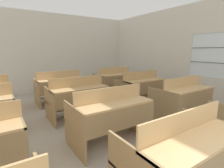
# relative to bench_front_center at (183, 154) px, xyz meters

# --- Properties ---
(wall_back) EXTENTS (6.62, 0.06, 2.89)m
(wall_back) POSITION_rel_bench_front_center_xyz_m (0.16, 5.90, 0.96)
(wall_back) COLOR beige
(wall_back) RESTS_ON ground_plane
(wall_right_with_window) EXTENTS (0.06, 7.18, 2.89)m
(wall_right_with_window) POSITION_rel_bench_front_center_xyz_m (3.44, 2.34, 0.96)
(wall_right_with_window) COLOR beige
(wall_right_with_window) RESTS_ON ground_plane
(bench_front_center) EXTENTS (1.26, 0.81, 0.95)m
(bench_front_center) POSITION_rel_bench_front_center_xyz_m (0.00, 0.00, 0.00)
(bench_front_center) COLOR #97794F
(bench_front_center) RESTS_ON ground_plane
(bench_second_center) EXTENTS (1.26, 0.81, 0.95)m
(bench_second_center) POSITION_rel_bench_front_center_xyz_m (-0.03, 1.34, 0.00)
(bench_second_center) COLOR #98794F
(bench_second_center) RESTS_ON ground_plane
(bench_second_right) EXTENTS (1.26, 0.81, 0.95)m
(bench_second_right) POSITION_rel_bench_front_center_xyz_m (1.90, 1.34, 0.00)
(bench_second_right) COLOR #9A7C51
(bench_second_right) RESTS_ON ground_plane
(bench_third_center) EXTENTS (1.26, 0.81, 0.95)m
(bench_third_center) POSITION_rel_bench_front_center_xyz_m (-0.03, 2.69, 0.00)
(bench_third_center) COLOR olive
(bench_third_center) RESTS_ON ground_plane
(bench_third_right) EXTENTS (1.26, 0.81, 0.95)m
(bench_third_right) POSITION_rel_bench_front_center_xyz_m (1.89, 2.68, 0.00)
(bench_third_right) COLOR olive
(bench_third_right) RESTS_ON ground_plane
(bench_back_center) EXTENTS (1.26, 0.81, 0.95)m
(bench_back_center) POSITION_rel_bench_front_center_xyz_m (-0.04, 4.05, 0.00)
(bench_back_center) COLOR #987A50
(bench_back_center) RESTS_ON ground_plane
(bench_back_right) EXTENTS (1.26, 0.81, 0.95)m
(bench_back_right) POSITION_rel_bench_front_center_xyz_m (1.90, 4.04, 0.00)
(bench_back_right) COLOR #96774D
(bench_back_right) RESTS_ON ground_plane
(wastepaper_bin) EXTENTS (0.24, 0.24, 0.39)m
(wastepaper_bin) POSITION_rel_bench_front_center_xyz_m (3.14, 4.66, -0.29)
(wastepaper_bin) COLOR #474C51
(wastepaper_bin) RESTS_ON ground_plane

